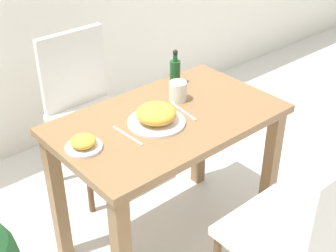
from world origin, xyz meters
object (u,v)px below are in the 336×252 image
at_px(chair_near, 303,232).
at_px(food_plate, 156,116).
at_px(drink_cup, 178,91).
at_px(chair_far, 87,104).
at_px(side_plate, 83,143).
at_px(sauce_bottle, 175,71).

distance_m(chair_near, food_plate, 0.74).
bearing_deg(drink_cup, chair_far, 102.18).
bearing_deg(drink_cup, chair_near, -94.23).
height_order(chair_far, food_plate, chair_far).
relative_size(chair_far, side_plate, 6.14).
xyz_separation_m(chair_near, sauce_bottle, (0.16, 0.91, 0.30)).
relative_size(chair_near, drink_cup, 9.77).
xyz_separation_m(chair_near, food_plate, (-0.15, 0.68, 0.27)).
height_order(chair_near, drink_cup, chair_near).
xyz_separation_m(side_plate, sauce_bottle, (0.65, 0.19, 0.05)).
distance_m(chair_near, chair_far, 1.39).
relative_size(chair_far, food_plate, 3.63).
relative_size(side_plate, drink_cup, 1.59).
relative_size(chair_far, sauce_bottle, 5.00).
xyz_separation_m(chair_far, side_plate, (-0.41, -0.67, 0.25)).
bearing_deg(chair_far, chair_near, -86.92).
distance_m(chair_near, drink_cup, 0.82).
relative_size(chair_near, side_plate, 6.14).
relative_size(food_plate, side_plate, 1.69).
bearing_deg(chair_near, chair_far, -86.92).
distance_m(side_plate, drink_cup, 0.55).
distance_m(food_plate, side_plate, 0.34).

